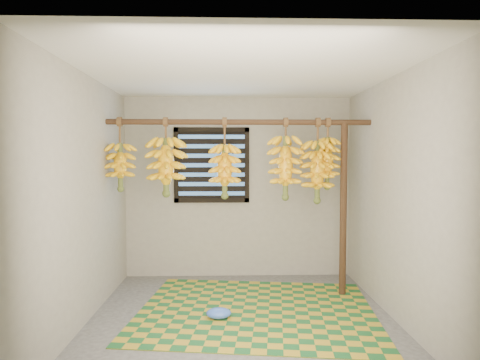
{
  "coord_description": "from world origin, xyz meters",
  "views": [
    {
      "loc": [
        -0.13,
        -3.87,
        1.58
      ],
      "look_at": [
        0.0,
        0.55,
        1.35
      ],
      "focal_mm": 30.0,
      "sensor_mm": 36.0,
      "label": 1
    }
  ],
  "objects_px": {
    "banana_bunch_d": "(285,168)",
    "banana_bunch_a": "(120,167)",
    "woven_mat": "(256,310)",
    "plastic_bag": "(219,313)",
    "banana_bunch_e": "(317,172)",
    "banana_bunch_f": "(327,163)",
    "support_post": "(343,209)",
    "banana_bunch_c": "(225,171)",
    "banana_bunch_b": "(166,167)"
  },
  "relations": [
    {
      "from": "banana_bunch_c",
      "to": "banana_bunch_d",
      "type": "relative_size",
      "value": 0.98
    },
    {
      "from": "banana_bunch_c",
      "to": "support_post",
      "type": "bearing_deg",
      "value": 0.0
    },
    {
      "from": "banana_bunch_b",
      "to": "banana_bunch_d",
      "type": "height_order",
      "value": "same"
    },
    {
      "from": "banana_bunch_e",
      "to": "banana_bunch_f",
      "type": "relative_size",
      "value": 1.19
    },
    {
      "from": "banana_bunch_b",
      "to": "banana_bunch_e",
      "type": "bearing_deg",
      "value": 0.0
    },
    {
      "from": "support_post",
      "to": "banana_bunch_e",
      "type": "distance_m",
      "value": 0.53
    },
    {
      "from": "woven_mat",
      "to": "banana_bunch_c",
      "type": "bearing_deg",
      "value": 125.17
    },
    {
      "from": "banana_bunch_a",
      "to": "banana_bunch_d",
      "type": "bearing_deg",
      "value": 0.0
    },
    {
      "from": "woven_mat",
      "to": "banana_bunch_b",
      "type": "height_order",
      "value": "banana_bunch_b"
    },
    {
      "from": "support_post",
      "to": "banana_bunch_c",
      "type": "relative_size",
      "value": 2.2
    },
    {
      "from": "banana_bunch_a",
      "to": "banana_bunch_c",
      "type": "height_order",
      "value": "same"
    },
    {
      "from": "banana_bunch_b",
      "to": "woven_mat",
      "type": "bearing_deg",
      "value": -25.21
    },
    {
      "from": "banana_bunch_d",
      "to": "banana_bunch_a",
      "type": "bearing_deg",
      "value": 180.0
    },
    {
      "from": "banana_bunch_a",
      "to": "banana_bunch_c",
      "type": "relative_size",
      "value": 0.91
    },
    {
      "from": "banana_bunch_b",
      "to": "banana_bunch_d",
      "type": "relative_size",
      "value": 0.95
    },
    {
      "from": "plastic_bag",
      "to": "banana_bunch_c",
      "type": "relative_size",
      "value": 0.28
    },
    {
      "from": "woven_mat",
      "to": "banana_bunch_b",
      "type": "bearing_deg",
      "value": 154.79
    },
    {
      "from": "support_post",
      "to": "banana_bunch_c",
      "type": "distance_m",
      "value": 1.44
    },
    {
      "from": "plastic_bag",
      "to": "banana_bunch_b",
      "type": "distance_m",
      "value": 1.7
    },
    {
      "from": "support_post",
      "to": "woven_mat",
      "type": "bearing_deg",
      "value": -155.76
    },
    {
      "from": "woven_mat",
      "to": "banana_bunch_a",
      "type": "xyz_separation_m",
      "value": [
        -1.51,
        0.47,
        1.49
      ]
    },
    {
      "from": "support_post",
      "to": "banana_bunch_f",
      "type": "bearing_deg",
      "value": 180.0
    },
    {
      "from": "plastic_bag",
      "to": "banana_bunch_c",
      "type": "distance_m",
      "value": 1.55
    },
    {
      "from": "support_post",
      "to": "banana_bunch_e",
      "type": "bearing_deg",
      "value": 180.0
    },
    {
      "from": "banana_bunch_b",
      "to": "banana_bunch_a",
      "type": "bearing_deg",
      "value": 180.0
    },
    {
      "from": "support_post",
      "to": "banana_bunch_d",
      "type": "relative_size",
      "value": 2.16
    },
    {
      "from": "banana_bunch_a",
      "to": "banana_bunch_b",
      "type": "distance_m",
      "value": 0.52
    },
    {
      "from": "banana_bunch_b",
      "to": "banana_bunch_f",
      "type": "distance_m",
      "value": 1.84
    },
    {
      "from": "banana_bunch_d",
      "to": "banana_bunch_e",
      "type": "relative_size",
      "value": 0.96
    },
    {
      "from": "banana_bunch_f",
      "to": "woven_mat",
      "type": "bearing_deg",
      "value": -151.11
    },
    {
      "from": "banana_bunch_a",
      "to": "banana_bunch_f",
      "type": "bearing_deg",
      "value": 0.0
    },
    {
      "from": "banana_bunch_c",
      "to": "banana_bunch_a",
      "type": "bearing_deg",
      "value": 180.0
    },
    {
      "from": "support_post",
      "to": "banana_bunch_a",
      "type": "distance_m",
      "value": 2.6
    },
    {
      "from": "plastic_bag",
      "to": "banana_bunch_f",
      "type": "xyz_separation_m",
      "value": [
        1.24,
        0.68,
        1.47
      ]
    },
    {
      "from": "support_post",
      "to": "banana_bunch_b",
      "type": "xyz_separation_m",
      "value": [
        -2.03,
        0.0,
        0.49
      ]
    },
    {
      "from": "plastic_bag",
      "to": "banana_bunch_a",
      "type": "xyz_separation_m",
      "value": [
        -1.12,
        0.68,
        1.43
      ]
    },
    {
      "from": "banana_bunch_b",
      "to": "banana_bunch_e",
      "type": "distance_m",
      "value": 1.73
    },
    {
      "from": "support_post",
      "to": "banana_bunch_a",
      "type": "relative_size",
      "value": 2.41
    },
    {
      "from": "support_post",
      "to": "banana_bunch_b",
      "type": "relative_size",
      "value": 2.27
    },
    {
      "from": "woven_mat",
      "to": "banana_bunch_c",
      "type": "height_order",
      "value": "banana_bunch_c"
    },
    {
      "from": "banana_bunch_a",
      "to": "banana_bunch_e",
      "type": "bearing_deg",
      "value": 0.0
    },
    {
      "from": "banana_bunch_c",
      "to": "banana_bunch_d",
      "type": "xyz_separation_m",
      "value": [
        0.7,
        0.0,
        0.04
      ]
    },
    {
      "from": "banana_bunch_d",
      "to": "banana_bunch_f",
      "type": "height_order",
      "value": "same"
    },
    {
      "from": "banana_bunch_e",
      "to": "woven_mat",
      "type": "bearing_deg",
      "value": -147.46
    },
    {
      "from": "support_post",
      "to": "banana_bunch_b",
      "type": "bearing_deg",
      "value": 180.0
    },
    {
      "from": "banana_bunch_a",
      "to": "woven_mat",
      "type": "bearing_deg",
      "value": -17.23
    },
    {
      "from": "banana_bunch_d",
      "to": "banana_bunch_b",
      "type": "bearing_deg",
      "value": 180.0
    },
    {
      "from": "woven_mat",
      "to": "plastic_bag",
      "type": "height_order",
      "value": "plastic_bag"
    },
    {
      "from": "banana_bunch_a",
      "to": "banana_bunch_f",
      "type": "distance_m",
      "value": 2.36
    },
    {
      "from": "banana_bunch_d",
      "to": "support_post",
      "type": "bearing_deg",
      "value": 0.0
    }
  ]
}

